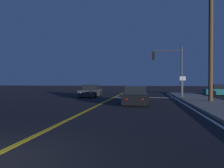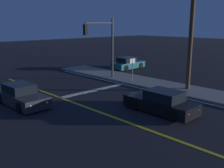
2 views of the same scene
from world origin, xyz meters
name	(u,v)px [view 2 (image 2 of 2)]	position (x,y,z in m)	size (l,w,h in m)	color
lane_line_center	(167,137)	(0.00, 10.43, 0.01)	(0.20, 35.47, 0.01)	gold
stop_bar	(96,90)	(3.22, 19.37, 0.01)	(6.44, 0.50, 0.01)	silver
car_distant_tail_teal	(128,64)	(12.30, 24.41, 0.58)	(4.18, 1.94, 1.34)	#195960
car_side_waiting_charcoal	(21,96)	(-2.67, 19.76, 0.58)	(1.89, 4.45, 1.34)	#2D2D33
car_far_approaching_black	(161,103)	(2.63, 12.70, 0.58)	(1.83, 4.44, 1.34)	black
traffic_signal_near_right	(103,40)	(6.06, 21.67, 3.67)	(3.34, 0.28, 5.54)	#38383D
utility_pole_right	(192,14)	(8.34, 14.34, 5.78)	(1.41, 0.33, 11.27)	#4C3823
street_sign_corner	(132,66)	(6.94, 18.87, 1.52)	(0.56, 0.10, 2.24)	slate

